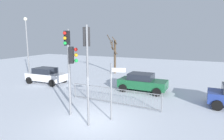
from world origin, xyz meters
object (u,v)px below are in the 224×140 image
car_green_near (142,82)px  car_white_trailing (46,75)px  direction_sign_post (112,89)px  traffic_light_rear_left (68,50)px  traffic_light_rear_right (87,53)px  bare_tree_left (115,55)px  street_lamp (27,41)px  traffic_light_foreground_right (71,64)px

car_green_near → car_white_trailing: same height
car_green_near → car_white_trailing: (-9.05, -1.02, 0.00)m
direction_sign_post → traffic_light_rear_left: bearing=144.6°
traffic_light_rear_right → direction_sign_post: (0.89, 0.99, -1.89)m
bare_tree_left → car_white_trailing: bearing=-118.2°
bare_tree_left → traffic_light_rear_left: bearing=-81.2°
street_lamp → bare_tree_left: size_ratio=1.37×
traffic_light_rear_left → direction_sign_post: size_ratio=1.58×
direction_sign_post → street_lamp: 13.89m
traffic_light_rear_right → traffic_light_foreground_right: bearing=117.2°
direction_sign_post → car_green_near: direction_sign_post is taller
car_green_near → bare_tree_left: bearing=130.9°
car_white_trailing → bare_tree_left: (3.88, 7.25, 1.47)m
traffic_light_foreground_right → bare_tree_left: 12.95m
traffic_light_rear_right → car_green_near: size_ratio=1.29×
traffic_light_foreground_right → traffic_light_rear_left: bearing=-161.2°
car_green_near → car_white_trailing: 9.11m
traffic_light_rear_right → bare_tree_left: traffic_light_rear_right is taller
traffic_light_rear_right → direction_sign_post: size_ratio=1.62×
traffic_light_foreground_right → street_lamp: size_ratio=0.63×
car_green_near → traffic_light_foreground_right: bearing=-107.9°
traffic_light_rear_right → bare_tree_left: size_ratio=1.07×
traffic_light_rear_left → direction_sign_post: bearing=158.2°
traffic_light_rear_left → car_green_near: size_ratio=1.26×
traffic_light_foreground_right → direction_sign_post: size_ratio=1.30×
traffic_light_rear_right → bare_tree_left: bearing=70.8°
traffic_light_rear_right → street_lamp: size_ratio=0.78×
bare_tree_left → traffic_light_rear_right: bearing=-71.8°
bare_tree_left → street_lamp: bearing=-138.5°
traffic_light_foreground_right → direction_sign_post: traffic_light_foreground_right is taller
car_white_trailing → street_lamp: size_ratio=0.61×
direction_sign_post → car_green_near: (-0.08, 6.04, -0.95)m
street_lamp → car_green_near: bearing=0.2°
traffic_light_foreground_right → car_green_near: 7.07m
traffic_light_rear_left → street_lamp: 10.18m
traffic_light_rear_right → street_lamp: street_lamp is taller
direction_sign_post → street_lamp: street_lamp is taller
traffic_light_foreground_right → car_green_near: size_ratio=1.03×
car_green_near → street_lamp: (-12.27, -0.05, 3.12)m
car_green_near → bare_tree_left: bare_tree_left is taller
direction_sign_post → bare_tree_left: 13.35m
direction_sign_post → bare_tree_left: bare_tree_left is taller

